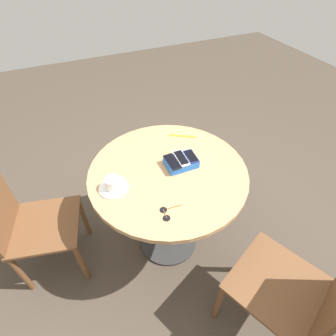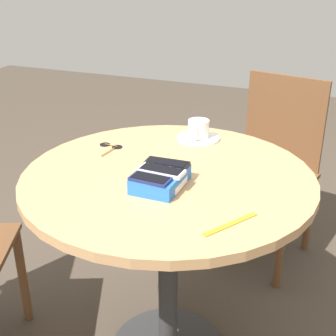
{
  "view_description": "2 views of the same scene",
  "coord_description": "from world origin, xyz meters",
  "px_view_note": "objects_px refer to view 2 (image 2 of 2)",
  "views": [
    {
      "loc": [
        0.45,
        1.02,
        1.85
      ],
      "look_at": [
        0.0,
        0.0,
        0.79
      ],
      "focal_mm": 28.0,
      "sensor_mm": 36.0,
      "label": 1
    },
    {
      "loc": [
        -1.26,
        -0.51,
        1.41
      ],
      "look_at": [
        0.0,
        0.0,
        0.79
      ],
      "focal_mm": 50.0,
      "sensor_mm": 36.0,
      "label": 2
    }
  ],
  "objects_px": {
    "round_table": "(168,211)",
    "chair_near_window": "(270,168)",
    "phone_box": "(161,179)",
    "phone_black": "(167,163)",
    "phone_white": "(161,171)",
    "coffee_cup": "(198,129)",
    "sunglasses": "(111,146)",
    "phone_navy": "(150,179)",
    "lanyard_strap": "(231,224)",
    "saucer": "(198,138)"
  },
  "relations": [
    {
      "from": "saucer",
      "to": "phone_white",
      "type": "bearing_deg",
      "value": -176.79
    },
    {
      "from": "saucer",
      "to": "coffee_cup",
      "type": "height_order",
      "value": "coffee_cup"
    },
    {
      "from": "phone_navy",
      "to": "phone_black",
      "type": "relative_size",
      "value": 0.88
    },
    {
      "from": "phone_box",
      "to": "saucer",
      "type": "distance_m",
      "value": 0.42
    },
    {
      "from": "lanyard_strap",
      "to": "saucer",
      "type": "bearing_deg",
      "value": 26.22
    },
    {
      "from": "phone_white",
      "to": "chair_near_window",
      "type": "relative_size",
      "value": 0.16
    },
    {
      "from": "round_table",
      "to": "sunglasses",
      "type": "bearing_deg",
      "value": 64.33
    },
    {
      "from": "saucer",
      "to": "sunglasses",
      "type": "xyz_separation_m",
      "value": [
        -0.2,
        0.27,
        -0.0
      ]
    },
    {
      "from": "phone_box",
      "to": "phone_black",
      "type": "bearing_deg",
      "value": 2.48
    },
    {
      "from": "phone_navy",
      "to": "lanyard_strap",
      "type": "relative_size",
      "value": 0.66
    },
    {
      "from": "phone_navy",
      "to": "coffee_cup",
      "type": "distance_m",
      "value": 0.48
    },
    {
      "from": "chair_near_window",
      "to": "phone_navy",
      "type": "bearing_deg",
      "value": 169.26
    },
    {
      "from": "phone_box",
      "to": "phone_black",
      "type": "height_order",
      "value": "phone_black"
    },
    {
      "from": "phone_black",
      "to": "phone_white",
      "type": "bearing_deg",
      "value": -174.36
    },
    {
      "from": "phone_black",
      "to": "round_table",
      "type": "bearing_deg",
      "value": 16.42
    },
    {
      "from": "chair_near_window",
      "to": "sunglasses",
      "type": "bearing_deg",
      "value": 146.32
    },
    {
      "from": "phone_white",
      "to": "lanyard_strap",
      "type": "xyz_separation_m",
      "value": [
        -0.14,
        -0.25,
        -0.05
      ]
    },
    {
      "from": "round_table",
      "to": "chair_near_window",
      "type": "bearing_deg",
      "value": -13.02
    },
    {
      "from": "phone_black",
      "to": "sunglasses",
      "type": "bearing_deg",
      "value": 60.04
    },
    {
      "from": "sunglasses",
      "to": "round_table",
      "type": "bearing_deg",
      "value": -115.67
    },
    {
      "from": "round_table",
      "to": "chair_near_window",
      "type": "height_order",
      "value": "chair_near_window"
    },
    {
      "from": "phone_white",
      "to": "saucer",
      "type": "relative_size",
      "value": 0.88
    },
    {
      "from": "round_table",
      "to": "coffee_cup",
      "type": "relative_size",
      "value": 8.57
    },
    {
      "from": "phone_navy",
      "to": "phone_box",
      "type": "bearing_deg",
      "value": -5.42
    },
    {
      "from": "round_table",
      "to": "phone_white",
      "type": "xyz_separation_m",
      "value": [
        -0.09,
        -0.02,
        0.19
      ]
    },
    {
      "from": "phone_navy",
      "to": "coffee_cup",
      "type": "xyz_separation_m",
      "value": [
        0.48,
        0.01,
        -0.01
      ]
    },
    {
      "from": "round_table",
      "to": "coffee_cup",
      "type": "bearing_deg",
      "value": 1.42
    },
    {
      "from": "phone_navy",
      "to": "chair_near_window",
      "type": "relative_size",
      "value": 0.14
    },
    {
      "from": "coffee_cup",
      "to": "lanyard_strap",
      "type": "relative_size",
      "value": 0.6
    },
    {
      "from": "phone_white",
      "to": "sunglasses",
      "type": "height_order",
      "value": "phone_white"
    },
    {
      "from": "round_table",
      "to": "phone_black",
      "type": "distance_m",
      "value": 0.19
    },
    {
      "from": "phone_box",
      "to": "phone_white",
      "type": "bearing_deg",
      "value": -114.46
    },
    {
      "from": "round_table",
      "to": "lanyard_strap",
      "type": "xyz_separation_m",
      "value": [
        -0.23,
        -0.27,
        0.14
      ]
    },
    {
      "from": "phone_box",
      "to": "lanyard_strap",
      "type": "height_order",
      "value": "phone_box"
    },
    {
      "from": "round_table",
      "to": "sunglasses",
      "type": "relative_size",
      "value": 7.65
    },
    {
      "from": "phone_box",
      "to": "coffee_cup",
      "type": "bearing_deg",
      "value": 2.76
    },
    {
      "from": "phone_white",
      "to": "chair_near_window",
      "type": "xyz_separation_m",
      "value": [
        0.94,
        -0.18,
        -0.36
      ]
    },
    {
      "from": "lanyard_strap",
      "to": "sunglasses",
      "type": "bearing_deg",
      "value": 56.44
    },
    {
      "from": "phone_white",
      "to": "coffee_cup",
      "type": "relative_size",
      "value": 1.3
    },
    {
      "from": "phone_white",
      "to": "sunglasses",
      "type": "distance_m",
      "value": 0.38
    },
    {
      "from": "phone_box",
      "to": "chair_near_window",
      "type": "relative_size",
      "value": 0.21
    },
    {
      "from": "round_table",
      "to": "chair_near_window",
      "type": "distance_m",
      "value": 0.89
    },
    {
      "from": "phone_box",
      "to": "lanyard_strap",
      "type": "xyz_separation_m",
      "value": [
        -0.14,
        -0.26,
        -0.02
      ]
    },
    {
      "from": "phone_navy",
      "to": "sunglasses",
      "type": "bearing_deg",
      "value": 44.81
    },
    {
      "from": "phone_white",
      "to": "lanyard_strap",
      "type": "bearing_deg",
      "value": -118.46
    },
    {
      "from": "phone_white",
      "to": "phone_box",
      "type": "bearing_deg",
      "value": 65.54
    },
    {
      "from": "coffee_cup",
      "to": "phone_box",
      "type": "bearing_deg",
      "value": -177.24
    },
    {
      "from": "phone_black",
      "to": "saucer",
      "type": "bearing_deg",
      "value": 2.81
    },
    {
      "from": "round_table",
      "to": "phone_box",
      "type": "distance_m",
      "value": 0.19
    },
    {
      "from": "lanyard_strap",
      "to": "sunglasses",
      "type": "distance_m",
      "value": 0.66
    }
  ]
}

